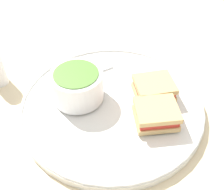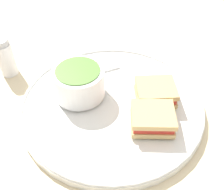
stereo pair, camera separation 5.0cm
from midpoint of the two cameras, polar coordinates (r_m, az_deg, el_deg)
The scene contains 7 objects.
ground_plane at distance 0.52m, azimuth 2.72°, elevation -2.90°, with size 2.40×2.40×0.00m, color beige.
plate at distance 0.52m, azimuth 2.76°, elevation -2.14°, with size 0.36×0.36×0.02m.
soup_bowl at distance 0.51m, azimuth -4.41°, elevation 2.72°, with size 0.10×0.10×0.06m.
spoon at distance 0.56m, azimuth -4.70°, elevation 4.13°, with size 0.11×0.08×0.01m.
sandwich_half_near at distance 0.47m, azimuth 11.86°, elevation -5.16°, with size 0.09×0.10×0.03m.
sandwich_half_far at distance 0.52m, azimuth 12.22°, elevation 0.46°, with size 0.10×0.10×0.03m.
salt_shaker at distance 0.61m, azimuth -20.08°, elevation 7.58°, with size 0.04×0.04×0.09m.
Camera 2 is at (-0.30, -0.19, 0.39)m, focal length 42.00 mm.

